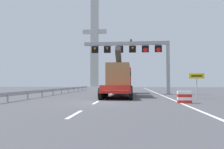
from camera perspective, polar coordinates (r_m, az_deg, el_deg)
ground at (r=15.85m, az=-3.78°, el=-7.86°), size 112.00×112.00×0.00m
lane_markings at (r=32.99m, az=0.69°, el=-4.97°), size 0.20×49.14×0.01m
edge_line_right at (r=27.86m, az=13.05°, el=-5.40°), size 0.20×63.00×0.01m
overhead_lane_gantry at (r=27.48m, az=6.86°, el=6.51°), size 11.68×0.90×7.36m
heavy_haul_truck_red at (r=25.28m, az=2.39°, el=-1.28°), size 3.05×14.07×5.30m
exit_sign_yellow at (r=21.06m, az=22.76°, el=-1.30°), size 1.43×0.15×2.43m
crash_barrier_striped at (r=16.18m, az=19.74°, el=-6.01°), size 1.02×0.54×0.90m
guardrail_left at (r=30.65m, az=-13.18°, el=-4.07°), size 0.13×30.95×0.76m
bridge_pylon_distant at (r=77.79m, az=-4.92°, el=9.32°), size 9.00×2.00×33.66m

